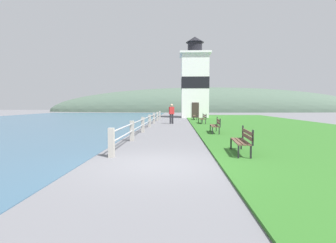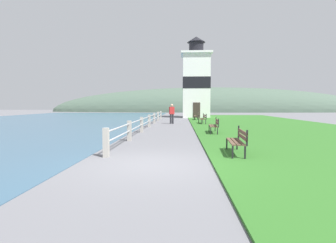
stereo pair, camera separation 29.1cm
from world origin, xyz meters
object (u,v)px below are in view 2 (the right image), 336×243
(park_bench_near, at_px, (238,139))
(person_strolling, at_px, (172,113))
(lighthouse, at_px, (196,82))
(park_bench_midway, at_px, (215,125))
(park_bench_by_lighthouse, at_px, (197,115))
(park_bench_far, at_px, (203,118))

(park_bench_near, distance_m, person_strolling, 14.86)
(lighthouse, distance_m, person_strolling, 12.66)
(park_bench_near, bearing_deg, lighthouse, -86.33)
(park_bench_midway, xyz_separation_m, park_bench_by_lighthouse, (-0.20, 13.90, -0.00))
(park_bench_near, height_order, person_strolling, person_strolling)
(park_bench_midway, bearing_deg, park_bench_far, -86.35)
(person_strolling, bearing_deg, park_bench_midway, -179.31)
(park_bench_by_lighthouse, bearing_deg, lighthouse, -87.03)
(park_bench_midway, bearing_deg, lighthouse, -86.59)
(park_bench_near, bearing_deg, park_bench_far, -86.32)
(park_bench_midway, height_order, park_bench_by_lighthouse, same)
(lighthouse, relative_size, person_strolling, 6.00)
(park_bench_far, bearing_deg, park_bench_near, 85.86)
(park_bench_near, bearing_deg, park_bench_by_lighthouse, -85.82)
(park_bench_far, height_order, lighthouse, lighthouse)
(park_bench_near, xyz_separation_m, park_bench_far, (0.03, 14.30, -0.00))
(park_bench_near, xyz_separation_m, lighthouse, (0.06, 26.36, 4.17))
(park_bench_near, relative_size, park_bench_by_lighthouse, 0.90)
(park_bench_far, bearing_deg, park_bench_by_lighthouse, -92.48)
(park_bench_near, distance_m, lighthouse, 26.69)
(park_bench_midway, xyz_separation_m, park_bench_far, (-0.03, 7.68, -0.00))
(park_bench_near, xyz_separation_m, park_bench_by_lighthouse, (-0.13, 20.52, 0.00))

